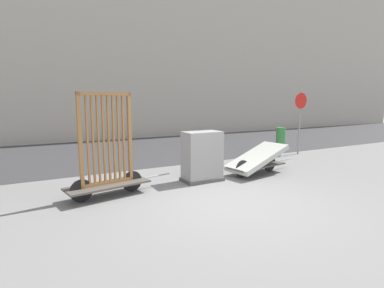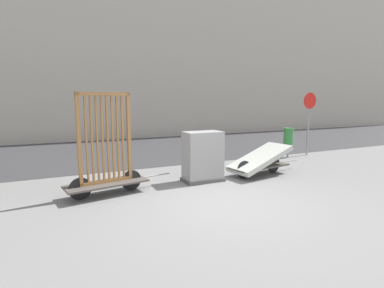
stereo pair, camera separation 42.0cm
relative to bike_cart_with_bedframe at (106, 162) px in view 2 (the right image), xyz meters
name	(u,v)px [view 2 (the right image)]	position (x,y,z in m)	size (l,w,h in m)	color
ground_plane	(224,203)	(2.00, -1.53, -0.73)	(60.00, 60.00, 0.00)	slate
road_strip	(135,150)	(2.00, 5.56, -0.72)	(56.00, 7.01, 0.01)	#38383A
building_facade	(107,19)	(2.00, 11.07, 5.68)	(48.00, 4.00, 12.80)	#B2ADA3
bike_cart_with_bedframe	(106,162)	(0.00, 0.00, 0.00)	(2.44, 0.93, 2.18)	#4C4742
bike_cart_with_mattress	(260,160)	(4.01, 0.00, -0.31)	(2.45, 1.09, 0.80)	#4C4742
utility_cabinet	(203,158)	(2.36, 0.14, -0.14)	(0.99, 0.61, 1.25)	#4C4C4C
trash_bin	(288,137)	(6.55, 1.71, -0.01)	(0.33, 0.33, 1.04)	gray
sign_post	(309,114)	(7.46, 1.70, 0.81)	(0.58, 0.06, 2.33)	gray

